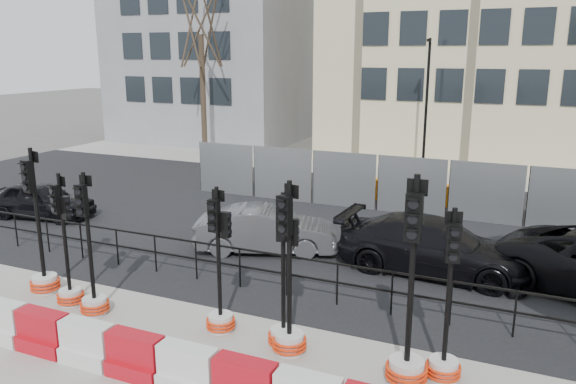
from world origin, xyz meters
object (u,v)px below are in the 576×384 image
at_px(traffic_signal_h, 445,346).
at_px(car_c, 434,246).
at_px(traffic_signal_d, 220,299).
at_px(car_a, 41,200).
at_px(traffic_signal_a, 42,264).

relative_size(traffic_signal_h, car_c, 0.62).
relative_size(traffic_signal_d, car_a, 0.78).
relative_size(traffic_signal_h, car_a, 0.80).
distance_m(traffic_signal_d, traffic_signal_h, 4.32).
bearing_deg(traffic_signal_a, car_c, 40.13).
bearing_deg(car_a, traffic_signal_d, -124.28).
height_order(traffic_signal_h, car_a, traffic_signal_h).
distance_m(traffic_signal_a, car_a, 6.63).
bearing_deg(car_a, car_c, -97.59).
bearing_deg(car_a, traffic_signal_h, -116.88).
xyz_separation_m(car_a, car_c, (12.87, 0.31, 0.09)).
height_order(traffic_signal_d, car_a, traffic_signal_d).
bearing_deg(traffic_signal_h, traffic_signal_a, 165.72).
relative_size(traffic_signal_d, car_c, 0.60).
height_order(car_a, car_c, car_c).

